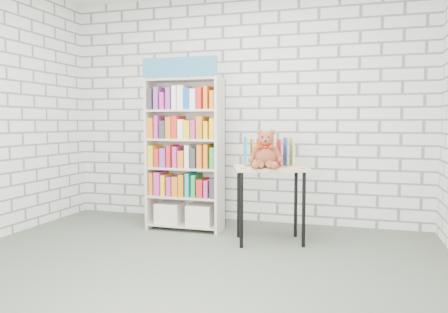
# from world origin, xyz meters

# --- Properties ---
(ground) EXTENTS (4.50, 4.50, 0.00)m
(ground) POSITION_xyz_m (0.00, 0.00, 0.00)
(ground) COLOR #4A5346
(ground) RESTS_ON ground
(room_shell) EXTENTS (4.52, 4.02, 2.81)m
(room_shell) POSITION_xyz_m (0.00, 0.00, 1.78)
(room_shell) COLOR silver
(room_shell) RESTS_ON ground
(bookshelf) EXTENTS (0.86, 0.33, 1.93)m
(bookshelf) POSITION_xyz_m (-0.49, 1.36, 0.88)
(bookshelf) COLOR beige
(bookshelf) RESTS_ON ground
(display_table) EXTENTS (0.85, 0.71, 0.78)m
(display_table) POSITION_xyz_m (0.54, 1.09, 0.67)
(display_table) COLOR tan
(display_table) RESTS_ON ground
(table_books) EXTENTS (0.55, 0.37, 0.30)m
(table_books) POSITION_xyz_m (0.50, 1.20, 0.93)
(table_books) COLOR teal
(table_books) RESTS_ON display_table
(teddy_bear) EXTENTS (0.35, 0.33, 0.38)m
(teddy_bear) POSITION_xyz_m (0.52, 0.97, 0.93)
(teddy_bear) COLOR brown
(teddy_bear) RESTS_ON display_table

